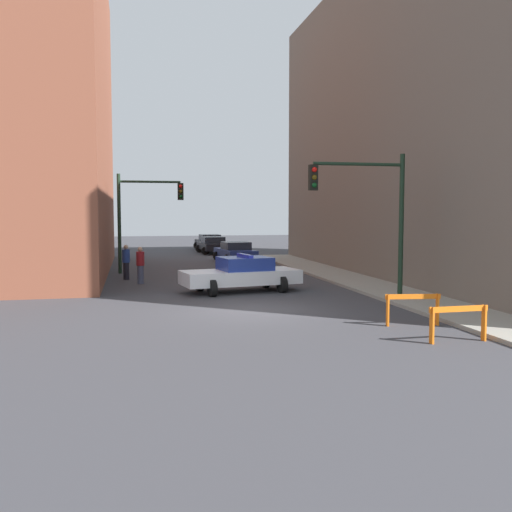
# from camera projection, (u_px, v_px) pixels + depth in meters

# --- Properties ---
(ground_plane) EXTENTS (120.00, 120.00, 0.00)m
(ground_plane) POSITION_uv_depth(u_px,v_px,m) (251.00, 310.00, 18.62)
(ground_plane) COLOR #38383D
(sidewalk_right) EXTENTS (2.40, 44.00, 0.12)m
(sidewalk_right) POSITION_uv_depth(u_px,v_px,m) (424.00, 302.00, 19.94)
(sidewalk_right) COLOR gray
(sidewalk_right) RESTS_ON ground_plane
(building_right) EXTENTS (12.00, 28.00, 15.63)m
(building_right) POSITION_uv_depth(u_px,v_px,m) (479.00, 120.00, 28.67)
(building_right) COLOR #6B6056
(building_right) RESTS_ON ground_plane
(traffic_light_near) EXTENTS (3.64, 0.35, 5.20)m
(traffic_light_near) POSITION_uv_depth(u_px,v_px,m) (372.00, 203.00, 20.59)
(traffic_light_near) COLOR black
(traffic_light_near) RESTS_ON sidewalk_right
(traffic_light_far) EXTENTS (3.44, 0.35, 5.20)m
(traffic_light_far) POSITION_uv_depth(u_px,v_px,m) (140.00, 209.00, 29.89)
(traffic_light_far) COLOR black
(traffic_light_far) RESTS_ON ground_plane
(police_car) EXTENTS (4.94, 2.85, 1.52)m
(police_car) POSITION_uv_depth(u_px,v_px,m) (242.00, 274.00, 22.92)
(police_car) COLOR white
(police_car) RESTS_ON ground_plane
(parked_car_near) EXTENTS (2.54, 4.45, 1.31)m
(parked_car_near) POSITION_uv_depth(u_px,v_px,m) (235.00, 252.00, 36.64)
(parked_car_near) COLOR navy
(parked_car_near) RESTS_ON ground_plane
(parked_car_mid) EXTENTS (2.43, 4.39, 1.31)m
(parked_car_mid) POSITION_uv_depth(u_px,v_px,m) (213.00, 245.00, 44.30)
(parked_car_mid) COLOR black
(parked_car_mid) RESTS_ON ground_plane
(parked_car_far) EXTENTS (2.46, 4.41, 1.31)m
(parked_car_far) POSITION_uv_depth(u_px,v_px,m) (209.00, 242.00, 48.66)
(parked_car_far) COLOR black
(parked_car_far) RESTS_ON ground_plane
(pedestrian_crossing) EXTENTS (0.41, 0.41, 1.66)m
(pedestrian_crossing) POSITION_uv_depth(u_px,v_px,m) (140.00, 265.00, 25.52)
(pedestrian_crossing) COLOR #474C66
(pedestrian_crossing) RESTS_ON ground_plane
(pedestrian_corner) EXTENTS (0.51, 0.51, 1.66)m
(pedestrian_corner) POSITION_uv_depth(u_px,v_px,m) (126.00, 262.00, 27.06)
(pedestrian_corner) COLOR black
(pedestrian_corner) RESTS_ON ground_plane
(barrier_front) EXTENTS (1.60, 0.19, 0.90)m
(barrier_front) POSITION_uv_depth(u_px,v_px,m) (458.00, 317.00, 14.01)
(barrier_front) COLOR orange
(barrier_front) RESTS_ON ground_plane
(barrier_mid) EXTENTS (1.59, 0.36, 0.90)m
(barrier_mid) POSITION_uv_depth(u_px,v_px,m) (413.00, 304.00, 16.06)
(barrier_mid) COLOR orange
(barrier_mid) RESTS_ON ground_plane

